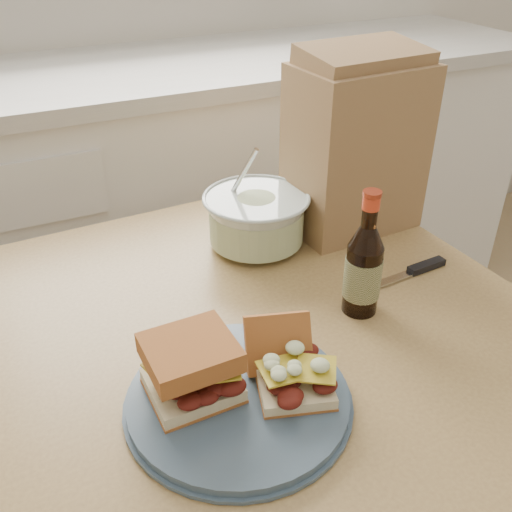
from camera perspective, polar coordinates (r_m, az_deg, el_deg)
name	(u,v)px	position (r m, az deg, el deg)	size (l,w,h in m)	color
cabinet_run	(165,212)	(1.87, -9.13, 4.40)	(2.50, 0.64, 0.94)	white
dining_table	(258,372)	(1.00, 0.17, -11.54)	(0.93, 0.93, 0.75)	tan
plate	(238,399)	(0.79, -1.77, -14.09)	(0.30, 0.30, 0.02)	#3F5366
sandwich_left	(191,368)	(0.76, -6.49, -11.05)	(0.12, 0.11, 0.08)	beige
sandwich_right	(289,366)	(0.78, 3.35, -10.95)	(0.12, 0.16, 0.08)	beige
coleslaw_bowl	(256,221)	(1.10, 0.03, 3.51)	(0.20, 0.20, 0.20)	silver
beer_bottle	(363,268)	(0.92, 10.70, -1.21)	(0.06, 0.06, 0.22)	black
knife	(416,270)	(1.08, 15.72, -1.35)	(0.20, 0.03, 0.01)	silver
paper_bag	(356,150)	(1.15, 9.93, 10.45)	(0.25, 0.16, 0.33)	#9F7D4D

